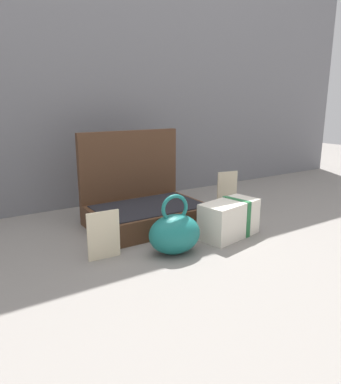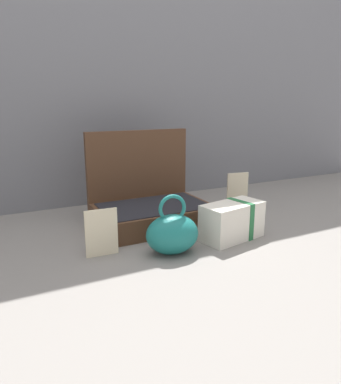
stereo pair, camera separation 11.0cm
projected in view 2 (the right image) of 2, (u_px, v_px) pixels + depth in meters
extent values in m
plane|color=slate|center=(160.00, 243.00, 1.15)|extent=(6.00, 6.00, 0.00)
cube|color=slate|center=(99.00, 37.00, 1.48)|extent=(3.20, 0.06, 1.40)
cube|color=#4C301E|center=(154.00, 216.00, 1.30)|extent=(0.41, 0.26, 0.08)
cube|color=black|center=(154.00, 206.00, 1.29)|extent=(0.37, 0.24, 0.00)
cube|color=#4C301E|center=(138.00, 174.00, 1.39)|extent=(0.41, 0.02, 0.34)
ellipsoid|color=#196B66|center=(172.00, 234.00, 1.06)|extent=(0.17, 0.14, 0.12)
torus|color=#196B66|center=(172.00, 208.00, 1.04)|extent=(0.08, 0.02, 0.08)
cube|color=silver|center=(232.00, 221.00, 1.17)|extent=(0.23, 0.14, 0.12)
cube|color=#236638|center=(240.00, 219.00, 1.20)|extent=(0.04, 0.11, 0.12)
cylinder|color=silver|center=(244.00, 211.00, 1.33)|extent=(0.07, 0.07, 0.09)
torus|color=silver|center=(235.00, 213.00, 1.31)|extent=(0.07, 0.01, 0.07)
cube|color=beige|center=(102.00, 233.00, 1.04)|extent=(0.10, 0.01, 0.14)
cube|color=beige|center=(237.00, 192.00, 1.46)|extent=(0.09, 0.02, 0.16)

